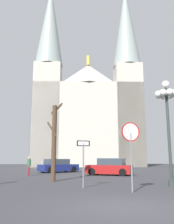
{
  "coord_description": "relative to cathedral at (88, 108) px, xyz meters",
  "views": [
    {
      "loc": [
        -1.99,
        -7.81,
        1.47
      ],
      "look_at": [
        0.97,
        20.71,
        6.92
      ],
      "focal_mm": 39.35,
      "sensor_mm": 36.0,
      "label": 1
    }
  ],
  "objects": [
    {
      "name": "pedestrian_standing",
      "position": [
        -7.87,
        -25.77,
        -10.35
      ],
      "size": [
        0.32,
        0.32,
        1.63
      ],
      "color": "maroon",
      "rests_on": "ground"
    },
    {
      "name": "street_lamp",
      "position": [
        0.88,
        -34.63,
        -6.84
      ],
      "size": [
        1.34,
        1.34,
        5.94
      ],
      "color": "#2D3833",
      "rests_on": "ground"
    },
    {
      "name": "stop_sign",
      "position": [
        -1.93,
        -36.78,
        -9.09
      ],
      "size": [
        0.88,
        0.18,
        3.13
      ],
      "color": "slate",
      "rests_on": "ground"
    },
    {
      "name": "ground_plane",
      "position": [
        -3.12,
        -40.02,
        -11.33
      ],
      "size": [
        120.0,
        120.0,
        0.0
      ],
      "primitive_type": "plane",
      "color": "#38383D"
    },
    {
      "name": "cathedral",
      "position": [
        0.0,
        0.0,
        0.0
      ],
      "size": [
        21.27,
        15.07,
        37.24
      ],
      "color": "#BCB5A5",
      "rests_on": "ground"
    },
    {
      "name": "parked_car_near_navy",
      "position": [
        -5.44,
        -20.44,
        -10.66
      ],
      "size": [
        4.54,
        3.69,
        1.42
      ],
      "color": "navy",
      "rests_on": "ground"
    },
    {
      "name": "bare_tree",
      "position": [
        -5.6,
        -31.12,
        -8.67
      ],
      "size": [
        1.07,
        1.09,
        5.35
      ],
      "color": "#473323",
      "rests_on": "ground"
    },
    {
      "name": "one_way_arrow_sign",
      "position": [
        -3.98,
        -35.08,
        -9.77
      ],
      "size": [
        0.69,
        0.21,
        2.39
      ],
      "color": "slate",
      "rests_on": "ground"
    },
    {
      "name": "parked_car_far_red",
      "position": [
        -0.72,
        -25.57,
        -10.63
      ],
      "size": [
        4.43,
        3.38,
        1.49
      ],
      "color": "maroon",
      "rests_on": "ground"
    }
  ]
}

